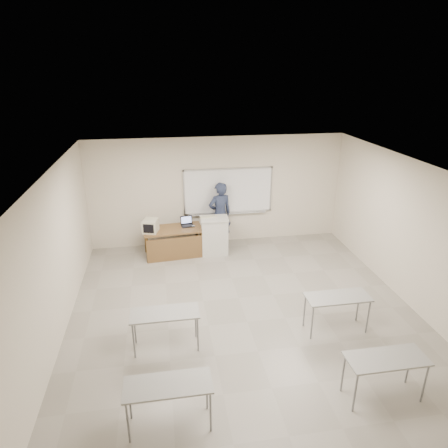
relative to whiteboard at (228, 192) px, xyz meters
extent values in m
cube|color=gray|center=(-0.30, -3.97, -1.49)|extent=(7.00, 8.00, 0.01)
cube|color=white|center=(0.00, 0.00, 0.02)|extent=(2.40, 0.03, 1.20)
cube|color=#B7BABC|center=(0.00, 0.00, 0.64)|extent=(2.48, 0.04, 0.04)
cube|color=#B7BABC|center=(0.00, 0.00, -0.60)|extent=(2.48, 0.04, 0.04)
cube|color=#B7BABC|center=(-1.22, 0.00, 0.02)|extent=(0.04, 0.04, 1.28)
cube|color=#B7BABC|center=(1.22, 0.00, 0.02)|extent=(0.04, 0.04, 1.28)
cube|color=#B7BABC|center=(0.00, -0.05, -0.64)|extent=(2.16, 0.07, 0.02)
cube|color=gray|center=(-1.90, -4.47, -0.77)|extent=(1.20, 0.50, 0.03)
cylinder|color=slate|center=(-2.45, -4.67, -1.13)|extent=(0.03, 0.03, 0.70)
cylinder|color=slate|center=(-1.35, -4.67, -1.13)|extent=(0.03, 0.03, 0.70)
cylinder|color=slate|center=(-2.45, -4.27, -1.13)|extent=(0.03, 0.03, 0.70)
cylinder|color=slate|center=(-1.35, -4.27, -1.13)|extent=(0.03, 0.03, 0.70)
cube|color=gray|center=(1.30, -4.47, -0.77)|extent=(1.20, 0.50, 0.03)
cylinder|color=slate|center=(0.75, -4.67, -1.13)|extent=(0.03, 0.03, 0.70)
cylinder|color=slate|center=(1.85, -4.67, -1.13)|extent=(0.03, 0.03, 0.70)
cylinder|color=slate|center=(0.75, -4.27, -1.13)|extent=(0.03, 0.03, 0.70)
cylinder|color=slate|center=(1.85, -4.27, -1.13)|extent=(0.03, 0.03, 0.70)
cube|color=gray|center=(-1.90, -6.17, -0.77)|extent=(1.20, 0.50, 0.03)
cylinder|color=slate|center=(-2.45, -6.37, -1.13)|extent=(0.03, 0.03, 0.70)
cylinder|color=slate|center=(-1.35, -6.37, -1.13)|extent=(0.03, 0.03, 0.70)
cylinder|color=slate|center=(-2.45, -5.97, -1.13)|extent=(0.03, 0.03, 0.70)
cylinder|color=slate|center=(-1.35, -5.97, -1.13)|extent=(0.03, 0.03, 0.70)
cube|color=gray|center=(1.30, -6.17, -0.77)|extent=(1.20, 0.50, 0.03)
cylinder|color=slate|center=(0.75, -6.37, -1.13)|extent=(0.03, 0.03, 0.70)
cylinder|color=slate|center=(1.85, -6.37, -1.13)|extent=(0.03, 0.03, 0.70)
cylinder|color=slate|center=(0.75, -5.97, -1.13)|extent=(0.03, 0.03, 0.70)
cylinder|color=slate|center=(1.85, -5.97, -1.13)|extent=(0.03, 0.03, 0.70)
cube|color=brown|center=(-1.59, -0.67, -0.75)|extent=(1.53, 0.76, 0.04)
cube|color=brown|center=(-1.59, -1.03, -1.17)|extent=(1.45, 0.03, 0.63)
cylinder|color=#412B0F|center=(-2.30, -0.99, -1.13)|extent=(0.06, 0.06, 0.71)
cylinder|color=#412B0F|center=(-0.89, -0.99, -1.13)|extent=(0.06, 0.06, 0.71)
cylinder|color=#412B0F|center=(-2.30, -0.35, -1.13)|extent=(0.06, 0.06, 0.71)
cylinder|color=#412B0F|center=(-0.89, -0.35, -1.13)|extent=(0.06, 0.06, 0.71)
cube|color=beige|center=(-0.50, -0.77, -0.99)|extent=(0.69, 0.49, 0.98)
cube|color=beige|center=(-0.50, -0.77, -0.48)|extent=(0.73, 0.53, 0.04)
cube|color=#BEBB9E|center=(-2.14, -0.77, -0.57)|extent=(0.34, 0.36, 0.33)
cube|color=#BEBB9E|center=(-2.14, -0.97, -0.57)|extent=(0.36, 0.04, 0.34)
cube|color=black|center=(-2.14, -0.99, -0.57)|extent=(0.27, 0.01, 0.23)
cube|color=black|center=(-1.19, -0.57, -0.72)|extent=(0.32, 0.23, 0.02)
cube|color=black|center=(-1.19, -0.58, -0.71)|extent=(0.26, 0.14, 0.01)
cube|color=black|center=(-1.19, -0.42, -0.60)|extent=(0.32, 0.07, 0.22)
cube|color=#808DC5|center=(-1.19, -0.43, -0.60)|extent=(0.27, 0.05, 0.17)
ellipsoid|color=#96999D|center=(-1.04, -0.62, -0.71)|extent=(0.10, 0.07, 0.04)
cube|color=#BEBB9E|center=(-0.65, -0.69, -0.45)|extent=(0.44, 0.19, 0.02)
imported|color=black|center=(-0.26, -0.20, -0.57)|extent=(0.75, 0.58, 1.81)
camera|label=1|loc=(-1.83, -10.43, 3.25)|focal=32.00mm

